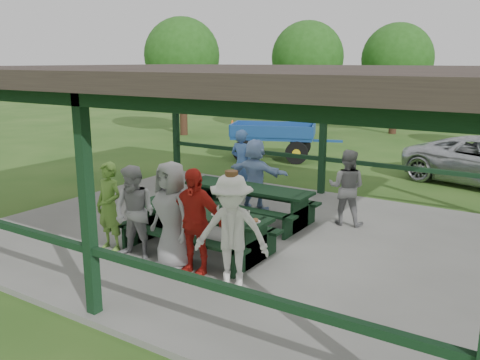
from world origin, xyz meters
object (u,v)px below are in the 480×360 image
Objects in this scene: contestant_red at (194,222)px; farm_trailer at (273,140)px; contestant_white_fedora at (232,232)px; picnic_table_near at (198,225)px; picnic_table_far at (248,199)px; spectator_blue at (242,164)px; contestant_green at (109,206)px; spectator_grey at (347,187)px; contestant_grey_left at (135,213)px; contestant_grey_mid at (172,215)px; spectator_lblue at (255,174)px.

contestant_red reaches higher than farm_trailer.
contestant_red is 0.96× the size of contestant_white_fedora.
picnic_table_near and picnic_table_far have the same top height.
contestant_white_fedora is at bearing 123.63° from spectator_blue.
contestant_white_fedora is at bearing -62.45° from picnic_table_far.
contestant_green reaches higher than spectator_grey.
spectator_blue is (0.08, 4.31, 0.06)m from contestant_green.
contestant_red is at bearing 116.08° from spectator_blue.
farm_trailer is (-4.72, 9.81, -0.30)m from contestant_white_fedora.
contestant_grey_left is 0.80m from contestant_grey_mid.
spectator_blue reaches higher than farm_trailer.
spectator_blue is at bearing 91.04° from contestant_grey_left.
contestant_white_fedora reaches higher than contestant_grey_left.
spectator_lblue reaches higher than picnic_table_far.
farm_trailer is (-2.07, 5.35, -0.28)m from spectator_blue.
contestant_white_fedora is at bearing -34.95° from picnic_table_near.
contestant_grey_mid reaches higher than spectator_blue.
contestant_grey_left is at bearing 88.28° from spectator_lblue.
spectator_blue is (-0.81, 0.70, 0.04)m from spectator_lblue.
spectator_grey is (2.97, -0.64, -0.07)m from spectator_blue.
picnic_table_far is 1.56× the size of contestant_white_fedora.
contestant_white_fedora is (2.73, -0.16, 0.07)m from contestant_green.
picnic_table_far is 2.95m from contestant_red.
contestant_green is at bearing -150.93° from picnic_table_near.
spectator_grey is at bearing -71.11° from farm_trailer.
spectator_blue is at bearing 91.97° from contestant_green.
picnic_table_far is 1.71× the size of spectator_lblue.
spectator_blue is at bearing -20.98° from spectator_grey.
farm_trailer is at bearing -63.21° from spectator_lblue.
picnic_table_far is 1.75× the size of contestant_green.
spectator_lblue is 2.17m from spectator_grey.
contestant_red is 0.79m from contestant_white_fedora.
spectator_blue reaches higher than spectator_lblue.
contestant_white_fedora is (2.04, -0.08, 0.06)m from contestant_grey_left.
contestant_white_fedora is (0.79, -0.10, 0.01)m from contestant_red.
picnic_table_far is (-0.19, 2.00, 0.00)m from picnic_table_near.
spectator_lblue is at bearing 97.63° from contestant_white_fedora.
spectator_blue reaches higher than picnic_table_near.
contestant_grey_left is at bearing -3.01° from contestant_green.
picnic_table_far is 1.61× the size of contestant_red.
picnic_table_far is 0.95m from spectator_lblue.
contestant_grey_mid is at bearing -4.63° from contestant_grey_left.
contestant_white_fedora is at bearing 117.50° from spectator_lblue.
contestant_grey_left is 10.09m from farm_trailer.
contestant_grey_mid is (1.49, -0.04, 0.09)m from contestant_green.
farm_trailer is at bearing 110.84° from picnic_table_near.
spectator_blue is at bearing -39.68° from spectator_lblue.
contestant_green is 1.95m from contestant_red.
spectator_grey is (3.06, 3.67, -0.01)m from contestant_green.
spectator_lblue is at bearing 110.73° from picnic_table_far.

